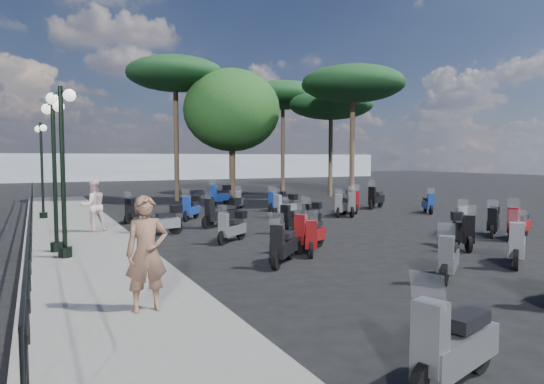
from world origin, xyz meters
name	(u,v)px	position (x,y,z in m)	size (l,w,h in m)	color
ground	(290,233)	(0.00, 0.00, 0.00)	(120.00, 120.00, 0.00)	black
sidewalk	(76,232)	(-6.50, 3.00, 0.07)	(3.00, 30.00, 0.15)	slate
railing	(31,209)	(-7.80, 2.80, 0.90)	(0.04, 26.04, 1.10)	black
lamp_post_0	(62,161)	(-7.07, -1.78, 2.46)	(0.62, 1.13, 4.04)	black
lamp_post_1	(54,165)	(-7.21, -0.89, 2.35)	(0.51, 1.10, 3.86)	black
lamp_post_2	(42,164)	(-7.40, 6.84, 2.29)	(0.44, 1.09, 3.75)	black
woman	(147,253)	(-6.15, -6.72, 1.04)	(0.65, 0.43, 1.79)	brown
pedestrian_far	(93,206)	(-6.00, 2.23, 0.99)	(0.82, 0.64, 1.68)	beige
scooter_0	(453,348)	(-3.71, -10.54, 0.48)	(1.71, 0.77, 1.40)	black
scooter_1	(311,239)	(-1.25, -3.44, 0.42)	(0.88, 1.36, 1.21)	black
scooter_2	(309,234)	(-1.04, -2.99, 0.46)	(1.45, 1.02, 1.33)	black
scooter_3	(160,221)	(-4.08, 1.30, 0.48)	(1.60, 0.58, 1.28)	black
scooter_4	(191,208)	(-1.99, 4.79, 0.47)	(1.09, 1.34, 1.26)	black
scooter_5	(136,211)	(-4.13, 5.06, 0.43)	(1.17, 1.15, 1.23)	black
scooter_7	(448,259)	(-0.07, -6.98, 0.43)	(1.30, 1.05, 1.25)	black
scooter_8	(283,246)	(-2.47, -4.23, 0.45)	(1.20, 1.24, 1.30)	black
scooter_9	(232,228)	(-2.41, -0.81, 0.44)	(1.25, 1.02, 1.18)	black
scooter_10	(222,213)	(-1.56, 2.35, 0.51)	(1.67, 0.76, 1.36)	black
scooter_11	(239,201)	(1.37, 7.83, 0.41)	(0.85, 1.34, 1.19)	black
scooter_13	(517,245)	(2.41, -6.69, 0.47)	(1.45, 1.10, 1.36)	black
scooter_14	(311,216)	(1.08, 0.43, 0.46)	(1.27, 1.07, 1.21)	black
scooter_15	(292,220)	(0.10, 0.07, 0.43)	(1.37, 0.94, 1.24)	black
scooter_16	(285,206)	(1.91, 4.03, 0.47)	(1.47, 0.85, 1.25)	black
scooter_17	(220,196)	(1.12, 9.93, 0.53)	(1.53, 1.16, 1.40)	black
scooter_19	(463,232)	(2.96, -4.58, 0.48)	(0.99, 1.42, 1.27)	black
scooter_20	(460,221)	(4.99, -2.61, 0.41)	(0.97, 1.25, 1.19)	black
scooter_21	(341,206)	(4.16, 3.15, 0.43)	(1.16, 1.19, 1.25)	black
scooter_22	(348,205)	(4.51, 3.08, 0.46)	(0.79, 1.62, 1.34)	black
scooter_23	(277,201)	(2.73, 6.43, 0.45)	(1.29, 0.97, 1.18)	black
scooter_25	(493,222)	(5.58, -3.44, 0.46)	(1.32, 1.02, 1.22)	black
scooter_26	(518,225)	(5.70, -4.26, 0.45)	(1.58, 0.78, 1.31)	black
scooter_27	(428,204)	(8.42, 2.36, 0.42)	(0.88, 1.34, 1.20)	black
scooter_28	(353,202)	(5.50, 4.14, 0.51)	(0.89, 1.59, 1.34)	black
scooter_29	(376,199)	(7.61, 5.13, 0.50)	(1.58, 1.07, 1.43)	black
broadleaf_tree	(232,110)	(2.58, 11.86, 5.24)	(5.53, 5.53, 7.60)	#38281E
pine_0	(283,96)	(8.31, 16.58, 6.93)	(5.68, 5.68, 7.95)	#38281E
pine_1	(331,105)	(9.79, 12.62, 5.96)	(5.48, 5.48, 6.94)	#38281E
pine_2	(175,74)	(-0.17, 13.72, 7.34)	(5.64, 5.64, 8.36)	#38281E
pine_3	(353,84)	(7.57, 7.12, 6.40)	(5.46, 5.46, 7.39)	#38281E
distant_hills	(107,167)	(0.00, 45.00, 1.50)	(70.00, 8.00, 3.00)	gray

